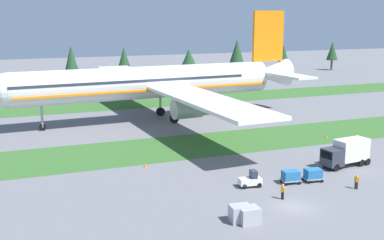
% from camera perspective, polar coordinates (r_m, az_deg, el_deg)
% --- Properties ---
extents(ground_plane, '(400.00, 400.00, 0.00)m').
position_cam_1_polar(ground_plane, '(52.60, 11.87, -9.91)').
color(ground_plane, slate).
extents(grass_strip_near, '(320.00, 13.79, 0.01)m').
position_cam_1_polar(grass_strip_near, '(75.25, 0.61, -2.93)').
color(grass_strip_near, '#336028').
rests_on(grass_strip_near, ground).
extents(grass_strip_far, '(320.00, 13.79, 0.01)m').
position_cam_1_polar(grass_strip_far, '(112.06, -7.04, 1.94)').
color(grass_strip_far, '#336028').
rests_on(grass_strip_far, ground).
extents(airliner, '(58.75, 72.22, 20.56)m').
position_cam_1_polar(airliner, '(92.12, -4.24, 4.46)').
color(airliner, silver).
rests_on(airliner, ground).
extents(baggage_tug, '(2.75, 1.63, 1.97)m').
position_cam_1_polar(baggage_tug, '(57.41, 6.88, -6.98)').
color(baggage_tug, silver).
rests_on(baggage_tug, ground).
extents(cargo_dolly_lead, '(2.38, 1.78, 1.55)m').
position_cam_1_polar(cargo_dolly_lead, '(59.28, 11.46, -6.41)').
color(cargo_dolly_lead, '#A3A3A8').
rests_on(cargo_dolly_lead, ground).
extents(cargo_dolly_second, '(2.38, 1.78, 1.55)m').
position_cam_1_polar(cargo_dolly_second, '(60.54, 13.95, -6.14)').
color(cargo_dolly_second, '#A3A3A8').
rests_on(cargo_dolly_second, ground).
extents(catering_truck, '(7.18, 3.12, 3.58)m').
position_cam_1_polar(catering_truck, '(67.39, 17.57, -3.58)').
color(catering_truck, '#2D333D').
rests_on(catering_truck, ground).
extents(ground_crew_marshaller, '(0.36, 0.56, 1.74)m').
position_cam_1_polar(ground_crew_marshaller, '(54.13, 10.55, -8.14)').
color(ground_crew_marshaller, black).
rests_on(ground_crew_marshaller, ground).
extents(ground_crew_loader, '(0.36, 0.53, 1.74)m').
position_cam_1_polar(ground_crew_loader, '(59.35, 18.66, -6.77)').
color(ground_crew_loader, black).
rests_on(ground_crew_loader, ground).
extents(uld_container_0, '(2.05, 1.66, 1.59)m').
position_cam_1_polar(uld_container_0, '(47.79, 6.67, -10.99)').
color(uld_container_0, '#A3A3A8').
rests_on(uld_container_0, ground).
extents(uld_container_1, '(2.16, 1.81, 1.66)m').
position_cam_1_polar(uld_container_1, '(47.99, 5.67, -10.82)').
color(uld_container_1, '#A3A3A8').
rests_on(uld_container_1, ground).
extents(taxiway_marker_0, '(0.44, 0.44, 0.54)m').
position_cam_1_polar(taxiway_marker_0, '(82.40, 15.41, -1.86)').
color(taxiway_marker_0, orange).
rests_on(taxiway_marker_0, ground).
extents(taxiway_marker_1, '(0.44, 0.44, 0.59)m').
position_cam_1_polar(taxiway_marker_1, '(64.64, -5.48, -5.24)').
color(taxiway_marker_1, orange).
rests_on(taxiway_marker_1, ground).
extents(distant_tree_line, '(178.50, 11.09, 11.94)m').
position_cam_1_polar(distant_tree_line, '(148.79, -15.47, 6.68)').
color(distant_tree_line, '#4C3823').
rests_on(distant_tree_line, ground).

